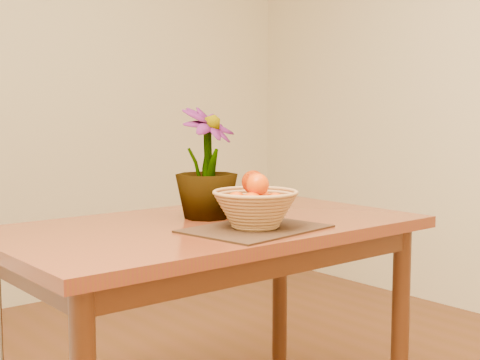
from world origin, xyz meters
TOP-DOWN VIEW (x-y plane):
  - table at (0.00, 0.30)m, footprint 1.40×0.80m
  - placemat at (0.03, 0.10)m, footprint 0.46×0.37m
  - wicker_basket at (0.03, 0.10)m, footprint 0.27×0.27m
  - orange_pile at (0.03, 0.11)m, footprint 0.17×0.16m
  - potted_plant at (0.05, 0.38)m, footprint 0.27×0.27m

SIDE VIEW (x-z plane):
  - table at x=0.00m, z-range 0.29..1.04m
  - placemat at x=0.03m, z-range 0.75..0.76m
  - wicker_basket at x=0.03m, z-range 0.76..0.87m
  - orange_pile at x=0.03m, z-range 0.80..0.93m
  - potted_plant at x=0.05m, z-range 0.75..1.13m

